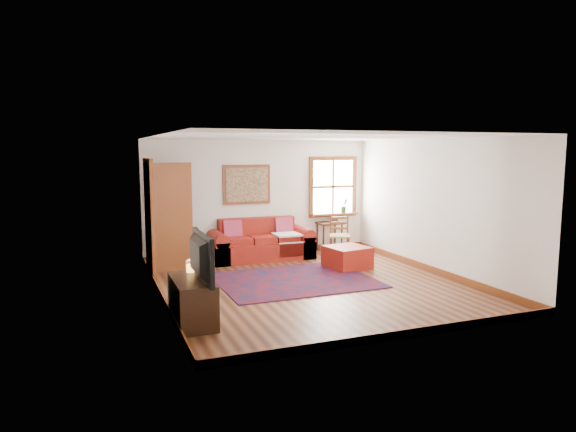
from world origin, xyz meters
name	(u,v)px	position (x,y,z in m)	size (l,w,h in m)	color
ground	(310,285)	(0.00, 0.00, 0.00)	(5.50, 5.50, 0.00)	#3A1B0F
room_envelope	(310,188)	(0.00, 0.02, 1.65)	(5.04, 5.54, 2.52)	silver
window	(334,193)	(1.78, 2.70, 1.31)	(1.18, 0.20, 1.38)	white
doorway	(163,216)	(-2.21, 1.78, 1.07)	(0.89, 1.08, 2.14)	black
framed_artwork	(247,185)	(-0.30, 2.71, 1.55)	(1.05, 0.07, 0.85)	brown
persian_rug	(294,280)	(-0.15, 0.36, 0.01)	(2.67, 2.14, 0.02)	#560C13
red_leather_sofa	(261,245)	(-0.12, 2.33, 0.28)	(2.15, 0.89, 0.84)	maroon
red_ottoman	(347,257)	(1.18, 0.89, 0.21)	(0.74, 0.74, 0.42)	maroon
side_table	(330,227)	(1.58, 2.53, 0.54)	(0.55, 0.42, 0.67)	#321C10
ladder_back_chair	(339,234)	(1.52, 1.92, 0.50)	(0.55, 0.54, 0.92)	tan
media_cabinet	(192,300)	(-2.24, -1.20, 0.30)	(0.49, 1.09, 0.60)	#321C10
television	(194,257)	(-2.22, -1.33, 0.91)	(1.09, 0.14, 0.63)	black
candle_hurricane	(190,266)	(-2.19, -0.85, 0.68)	(0.12, 0.12, 0.18)	silver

